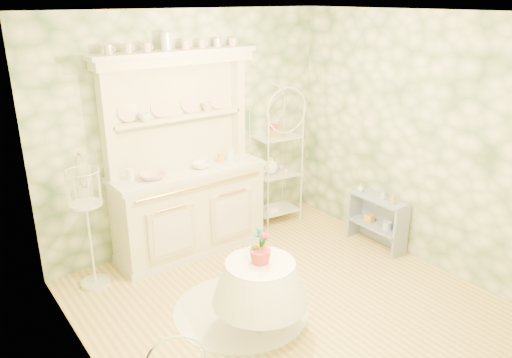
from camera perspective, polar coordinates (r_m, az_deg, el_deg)
floor at (r=5.02m, az=3.46°, el=-14.04°), size 3.60×3.60×0.00m
ceiling at (r=4.15m, az=4.28°, el=18.44°), size 3.60×3.60×0.00m
wall_left at (r=3.61m, az=-18.84°, el=-5.08°), size 3.60×3.60×0.00m
wall_right at (r=5.68m, az=17.98°, el=4.18°), size 3.60×3.60×0.00m
wall_back at (r=5.84m, az=-7.56°, el=5.42°), size 3.60×3.60×0.00m
wall_front at (r=3.35m, az=24.06°, el=-7.84°), size 3.60×3.60×0.00m
kitchen_dresser at (r=5.57m, az=-7.87°, el=2.47°), size 1.87×0.61×2.29m
bakers_rack at (r=6.41m, az=2.29°, el=2.70°), size 0.60×0.46×1.79m
side_shelf at (r=6.10m, az=13.68°, el=-4.67°), size 0.34×0.76×0.63m
round_table at (r=4.43m, az=0.49°, el=-13.29°), size 0.79×0.79×0.76m
birdcage_stand at (r=5.24m, az=-18.64°, el=-4.81°), size 0.36×0.36×1.40m
floor_basket at (r=5.03m, az=-1.46°, el=-12.23°), size 0.41×0.41×0.25m
lace_rug at (r=4.92m, az=-1.76°, el=-14.76°), size 1.39×1.39×0.01m
bowl_floral at (r=5.37m, az=-11.77°, el=0.11°), size 0.33×0.33×0.07m
bowl_white at (r=5.61m, az=-6.31°, el=1.32°), size 0.27×0.27×0.07m
cup_left at (r=5.40m, az=-12.56°, el=6.74°), size 0.13×0.13×0.09m
cup_right at (r=5.75m, az=-5.65°, el=7.95°), size 0.11×0.11×0.10m
potted_geranium at (r=4.23m, az=0.48°, el=-7.61°), size 0.19×0.16×0.30m
bottle_amber at (r=5.82m, az=15.44°, el=-2.13°), size 0.07×0.07×0.15m
bottle_blue at (r=5.95m, az=14.34°, el=-1.84°), size 0.05×0.05×0.10m
bottle_glass at (r=6.09m, az=11.84°, el=-1.16°), size 0.08×0.08×0.10m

